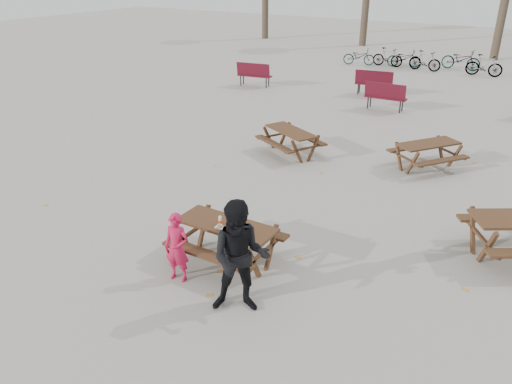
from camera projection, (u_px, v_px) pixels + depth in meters
The scene contains 12 objects.
ground at pixel (228, 261), 9.16m from camera, with size 80.00×80.00×0.00m, color gray.
main_picnic_table at pixel (227, 233), 8.91m from camera, with size 1.80×1.45×0.78m.
food_tray at pixel (221, 228), 8.67m from camera, with size 0.18×0.11×0.04m, color silver.
bread_roll at pixel (221, 226), 8.65m from camera, with size 0.14×0.06×0.05m, color tan.
soda_bottle at pixel (220, 221), 8.79m from camera, with size 0.07×0.07×0.17m.
child at pixel (177, 248), 8.39m from camera, with size 0.46×0.30×1.25m, color #C61844.
adult at pixel (240, 258), 7.52m from camera, with size 0.91×0.71×1.88m, color black.
picnic_table_north at pixel (291, 142), 14.03m from camera, with size 1.66×1.34×0.71m, color #381E14, non-canonical shape.
picnic_table_far at pixel (427, 156), 13.09m from camera, with size 1.64×1.32×0.71m, color #381E14, non-canonical shape.
park_bench_row at pixel (382, 88), 19.25m from camera, with size 12.78×2.53×1.03m.
bicycle_row at pixel (424, 60), 25.06m from camera, with size 7.75×2.35×1.00m.
fallen_leaves at pixel (312, 214), 10.85m from camera, with size 11.00×11.00×0.01m, color orange, non-canonical shape.
Camera 1 is at (4.51, -6.34, 5.02)m, focal length 35.00 mm.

